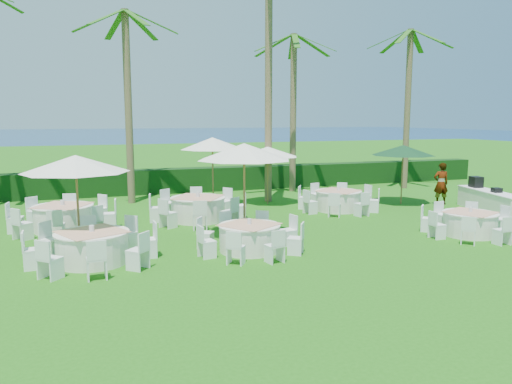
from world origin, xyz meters
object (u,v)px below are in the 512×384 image
umbrella_b (244,152)px  umbrella_green (403,150)px  umbrella_a (76,164)px  banquet_table_c (470,223)px  banquet_table_f (338,200)px  staff_person (441,184)px  banquet_table_b (249,237)px  banquet_table_d (63,217)px  buffet_table (490,201)px  umbrella_c (212,143)px  banquet_table_e (198,208)px  umbrella_d (268,152)px  banquet_table_a (93,246)px

umbrella_b → umbrella_green: umbrella_b is taller
umbrella_a → banquet_table_c: bearing=-9.1°
banquet_table_f → staff_person: staff_person is taller
banquet_table_b → umbrella_a: (-4.53, 1.38, 2.09)m
banquet_table_d → umbrella_a: umbrella_a is taller
banquet_table_c → buffet_table: size_ratio=0.79×
banquet_table_c → umbrella_c: umbrella_c is taller
banquet_table_e → banquet_table_f: size_ratio=1.08×
banquet_table_c → umbrella_green: bearing=75.7°
umbrella_a → umbrella_d: size_ratio=1.09×
banquet_table_f → umbrella_c: (-4.55, 2.68, 2.24)m
banquet_table_e → banquet_table_f: (5.83, 0.11, -0.03)m
umbrella_b → banquet_table_b: bearing=-102.6°
banquet_table_b → banquet_table_e: bearing=95.4°
banquet_table_a → banquet_table_b: (4.21, -0.24, -0.03)m
banquet_table_a → umbrella_green: (12.94, 4.95, 1.91)m
umbrella_b → umbrella_green: size_ratio=1.09×
banquet_table_e → banquet_table_a: bearing=-130.7°
umbrella_a → umbrella_b: bearing=1.4°
banquet_table_b → banquet_table_e: (-0.43, 4.63, 0.06)m
banquet_table_f → banquet_table_d: bearing=-178.7°
banquet_table_b → umbrella_d: bearing=65.7°
banquet_table_a → umbrella_a: umbrella_a is taller
banquet_table_e → umbrella_d: size_ratio=1.32×
umbrella_a → staff_person: (14.80, 3.17, -1.58)m
umbrella_b → umbrella_c: umbrella_b is taller
banquet_table_e → umbrella_a: umbrella_a is taller
umbrella_d → buffet_table: (7.70, -4.72, -1.82)m
banquet_table_b → umbrella_c: (0.85, 7.42, 2.26)m
banquet_table_d → staff_person: 15.33m
banquet_table_a → umbrella_c: (5.06, 7.18, 2.23)m
banquet_table_b → umbrella_c: 7.80m
banquet_table_b → banquet_table_f: (5.39, 4.74, 0.02)m
banquet_table_b → umbrella_c: size_ratio=1.05×
banquet_table_d → umbrella_a: size_ratio=1.19×
umbrella_green → banquet_table_d: bearing=-177.2°
banquet_table_c → umbrella_d: (-4.06, 7.65, 1.88)m
umbrella_green → umbrella_d: bearing=160.5°
banquet_table_b → banquet_table_f: banquet_table_f is taller
banquet_table_f → umbrella_green: umbrella_green is taller
staff_person → umbrella_b: bearing=29.8°
banquet_table_d → banquet_table_f: bearing=1.3°
banquet_table_a → umbrella_b: umbrella_b is taller
banquet_table_d → banquet_table_f: (10.44, 0.23, -0.02)m
banquet_table_b → staff_person: bearing=23.9°
banquet_table_d → banquet_table_c: bearing=-22.1°
staff_person → banquet_table_f: bearing=10.4°
banquet_table_f → umbrella_d: size_ratio=1.22×
umbrella_a → staff_person: bearing=12.1°
banquet_table_f → buffet_table: buffet_table is taller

